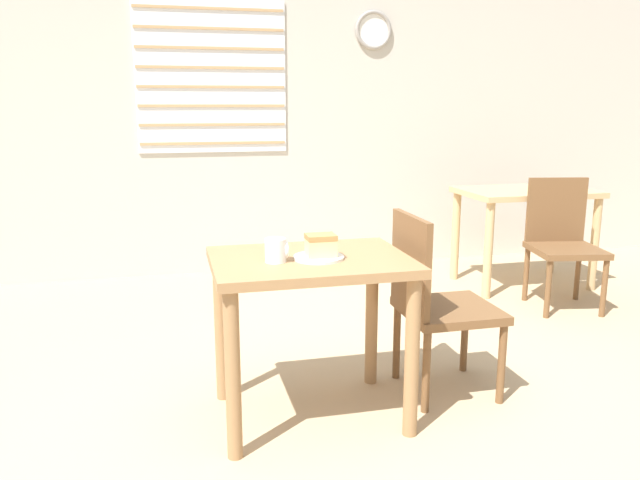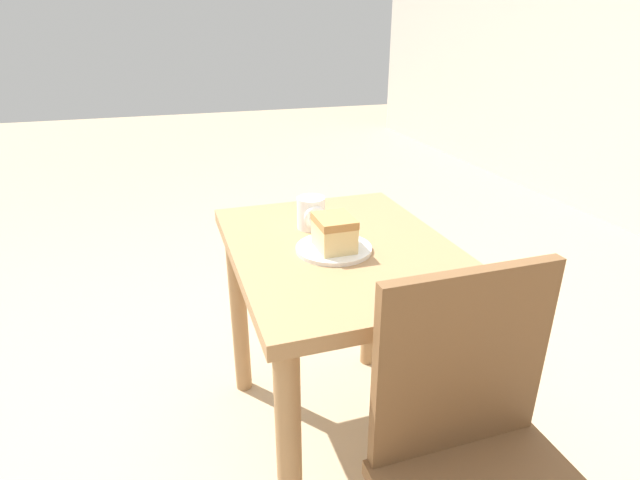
{
  "view_description": "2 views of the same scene",
  "coord_description": "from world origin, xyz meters",
  "px_view_note": "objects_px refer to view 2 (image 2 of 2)",
  "views": [
    {
      "loc": [
        -0.49,
        -2.0,
        1.35
      ],
      "look_at": [
        0.09,
        0.39,
        0.81
      ],
      "focal_mm": 35.0,
      "sensor_mm": 36.0,
      "label": 1
    },
    {
      "loc": [
        1.28,
        0.01,
        1.3
      ],
      "look_at": [
        0.13,
        0.38,
        0.77
      ],
      "focal_mm": 28.0,
      "sensor_mm": 36.0,
      "label": 2
    }
  ],
  "objects_px": {
    "cake_slice": "(334,232)",
    "chair_near_window": "(487,473)",
    "coffee_mug": "(311,213)",
    "dining_table_near": "(341,287)",
    "plate": "(334,249)"
  },
  "relations": [
    {
      "from": "chair_near_window",
      "to": "dining_table_near",
      "type": "bearing_deg",
      "value": 98.61
    },
    {
      "from": "plate",
      "to": "coffee_mug",
      "type": "bearing_deg",
      "value": -176.73
    },
    {
      "from": "cake_slice",
      "to": "chair_near_window",
      "type": "bearing_deg",
      "value": 12.68
    },
    {
      "from": "plate",
      "to": "chair_near_window",
      "type": "bearing_deg",
      "value": 12.25
    },
    {
      "from": "dining_table_near",
      "to": "chair_near_window",
      "type": "bearing_deg",
      "value": 8.61
    },
    {
      "from": "plate",
      "to": "coffee_mug",
      "type": "height_order",
      "value": "coffee_mug"
    },
    {
      "from": "chair_near_window",
      "to": "coffee_mug",
      "type": "height_order",
      "value": "chair_near_window"
    },
    {
      "from": "dining_table_near",
      "to": "plate",
      "type": "relative_size",
      "value": 3.9
    },
    {
      "from": "cake_slice",
      "to": "coffee_mug",
      "type": "xyz_separation_m",
      "value": [
        -0.19,
        -0.01,
        -0.01
      ]
    },
    {
      "from": "dining_table_near",
      "to": "coffee_mug",
      "type": "bearing_deg",
      "value": -163.54
    },
    {
      "from": "coffee_mug",
      "to": "plate",
      "type": "bearing_deg",
      "value": 3.27
    },
    {
      "from": "cake_slice",
      "to": "plate",
      "type": "bearing_deg",
      "value": 162.55
    },
    {
      "from": "cake_slice",
      "to": "coffee_mug",
      "type": "height_order",
      "value": "cake_slice"
    },
    {
      "from": "dining_table_near",
      "to": "coffee_mug",
      "type": "relative_size",
      "value": 8.46
    },
    {
      "from": "dining_table_near",
      "to": "cake_slice",
      "type": "relative_size",
      "value": 6.85
    }
  ]
}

